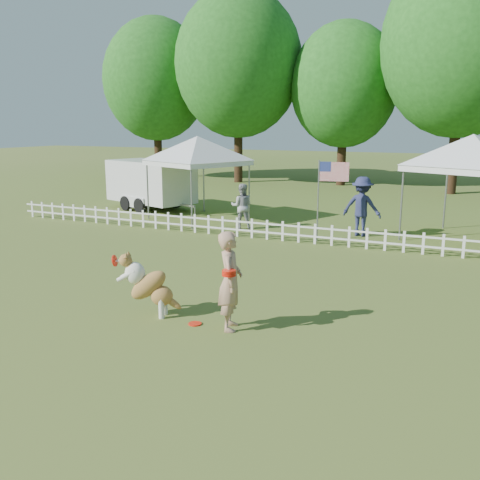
{
  "coord_description": "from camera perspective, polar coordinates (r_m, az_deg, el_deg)",
  "views": [
    {
      "loc": [
        4.67,
        -7.68,
        3.42
      ],
      "look_at": [
        0.17,
        2.0,
        1.1
      ],
      "focal_mm": 40.0,
      "sensor_mm": 36.0,
      "label": 1
    }
  ],
  "objects": [
    {
      "name": "spectator_a",
      "position": [
        17.78,
        0.2,
        3.63
      ],
      "size": [
        0.88,
        0.78,
        1.5
      ],
      "primitive_type": "imported",
      "rotation": [
        0.0,
        0.0,
        3.48
      ],
      "color": "#9A999E",
      "rests_on": "ground"
    },
    {
      "name": "tree_left",
      "position": [
        32.33,
        -0.18,
        16.84
      ],
      "size": [
        7.4,
        7.4,
        12.0
      ],
      "primitive_type": null,
      "color": "#1E5618",
      "rests_on": "ground"
    },
    {
      "name": "spectator_b",
      "position": [
        17.0,
        12.87,
        3.51
      ],
      "size": [
        1.24,
        0.77,
        1.84
      ],
      "primitive_type": "imported",
      "rotation": [
        0.0,
        0.0,
        3.07
      ],
      "color": "#24294E",
      "rests_on": "ground"
    },
    {
      "name": "tree_center_left",
      "position": [
        31.17,
        11.02,
        14.77
      ],
      "size": [
        6.0,
        6.0,
        9.8
      ],
      "primitive_type": null,
      "color": "#1E5618",
      "rests_on": "ground"
    },
    {
      "name": "tree_center_right",
      "position": [
        28.87,
        22.53,
        17.1
      ],
      "size": [
        7.6,
        7.6,
        12.6
      ],
      "primitive_type": null,
      "color": "#1E5618",
      "rests_on": "ground"
    },
    {
      "name": "flag_pole",
      "position": [
        16.01,
        8.32,
        4.17
      ],
      "size": [
        0.92,
        0.28,
        2.4
      ],
      "primitive_type": null,
      "rotation": [
        0.0,
        0.0,
        0.21
      ],
      "color": "gray",
      "rests_on": "ground"
    },
    {
      "name": "canopy_tent_right",
      "position": [
        17.14,
        23.23,
        4.96
      ],
      "size": [
        3.88,
        3.88,
        3.07
      ],
      "primitive_type": null,
      "rotation": [
        0.0,
        0.0,
        -0.39
      ],
      "color": "silver",
      "rests_on": "ground"
    },
    {
      "name": "handler",
      "position": [
        8.98,
        -1.04,
        -4.38
      ],
      "size": [
        0.6,
        0.72,
        1.7
      ],
      "primitive_type": "imported",
      "rotation": [
        0.0,
        0.0,
        1.94
      ],
      "color": "tan",
      "rests_on": "ground"
    },
    {
      "name": "frisbee_on_turf",
      "position": [
        9.47,
        -4.83,
        -8.89
      ],
      "size": [
        0.28,
        0.28,
        0.02
      ],
      "primitive_type": "cylinder",
      "rotation": [
        0.0,
        0.0,
        -0.23
      ],
      "color": "red",
      "rests_on": "ground"
    },
    {
      "name": "cargo_trailer",
      "position": [
        22.2,
        -9.48,
        5.86
      ],
      "size": [
        4.98,
        3.31,
        2.02
      ],
      "primitive_type": null,
      "rotation": [
        0.0,
        0.0,
        -0.31
      ],
      "color": "silver",
      "rests_on": "ground"
    },
    {
      "name": "tree_far_left",
      "position": [
        35.67,
        -8.92,
        15.47
      ],
      "size": [
        6.6,
        6.6,
        11.0
      ],
      "primitive_type": null,
      "color": "#1E5618",
      "rests_on": "ground"
    },
    {
      "name": "canopy_tent_left",
      "position": [
        19.47,
        -4.5,
        6.48
      ],
      "size": [
        3.72,
        3.72,
        2.94
      ],
      "primitive_type": null,
      "rotation": [
        0.0,
        0.0,
        -0.39
      ],
      "color": "silver",
      "rests_on": "ground"
    },
    {
      "name": "dog",
      "position": [
        9.8,
        -9.64,
        -4.77
      ],
      "size": [
        1.18,
        0.67,
        1.16
      ],
      "primitive_type": null,
      "rotation": [
        0.0,
        0.0,
        0.28
      ],
      "color": "brown",
      "rests_on": "ground"
    },
    {
      "name": "ground",
      "position": [
        9.62,
        -6.03,
        -8.64
      ],
      "size": [
        120.0,
        120.0,
        0.0
      ],
      "primitive_type": "plane",
      "color": "#3B521A",
      "rests_on": "ground"
    },
    {
      "name": "picket_fence",
      "position": [
        15.72,
        7.13,
        0.72
      ],
      "size": [
        22.0,
        0.08,
        0.6
      ],
      "primitive_type": null,
      "color": "white",
      "rests_on": "ground"
    }
  ]
}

